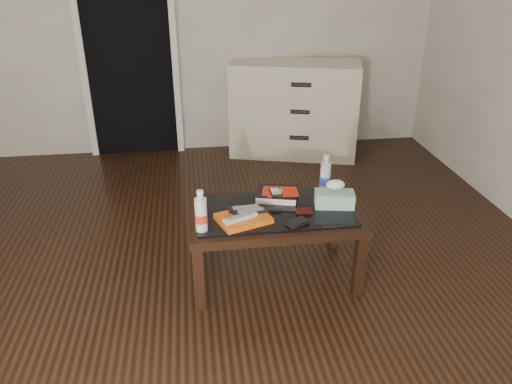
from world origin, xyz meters
TOP-DOWN VIEW (x-y plane):
  - ground at (0.00, 0.00)m, footprint 5.00×5.00m
  - room_shell at (0.00, 0.00)m, footprint 5.00×5.00m
  - doorway at (-0.40, 2.47)m, footprint 0.90×0.08m
  - coffee_table at (0.59, 0.20)m, footprint 1.00×0.60m
  - dresser at (1.13, 2.23)m, footprint 1.29×0.80m
  - magazines at (0.39, 0.09)m, footprint 0.33×0.29m
  - remote_silver at (0.37, 0.06)m, footprint 0.20×0.13m
  - remote_black_front at (0.44, 0.12)m, footprint 0.21×0.08m
  - remote_black_back at (0.42, 0.16)m, footprint 0.20×0.06m
  - textbook at (0.63, 0.35)m, footprint 0.29×0.26m
  - dvd_mailers at (0.64, 0.35)m, footprint 0.21×0.17m
  - ipod at (0.61, 0.31)m, footprint 0.07×0.11m
  - flip_phone at (0.75, 0.14)m, footprint 0.09×0.05m
  - wallet at (0.69, 0.02)m, footprint 0.14×0.12m
  - water_bottle_left at (0.16, 0.02)m, footprint 0.07×0.07m
  - water_bottle_right at (0.95, 0.41)m, footprint 0.08×0.08m
  - tissue_box at (0.95, 0.20)m, footprint 0.25×0.16m

SIDE VIEW (x-z plane):
  - ground at x=0.00m, z-range 0.00..0.00m
  - coffee_table at x=0.59m, z-range 0.17..0.63m
  - dresser at x=1.13m, z-range 0.00..0.90m
  - wallet at x=0.69m, z-range 0.46..0.48m
  - flip_phone at x=0.75m, z-range 0.46..0.48m
  - magazines at x=0.39m, z-range 0.46..0.49m
  - textbook at x=0.63m, z-range 0.46..0.51m
  - remote_silver at x=0.37m, z-range 0.49..0.51m
  - remote_black_front at x=0.44m, z-range 0.49..0.51m
  - remote_black_back at x=0.42m, z-range 0.49..0.51m
  - tissue_box at x=0.95m, z-range 0.46..0.55m
  - dvd_mailers at x=0.64m, z-range 0.51..0.51m
  - ipod at x=0.61m, z-range 0.51..0.53m
  - water_bottle_left at x=0.16m, z-range 0.46..0.70m
  - water_bottle_right at x=0.95m, z-range 0.46..0.70m
  - doorway at x=-0.40m, z-range -0.01..2.06m
  - room_shell at x=0.00m, z-range -0.88..4.12m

